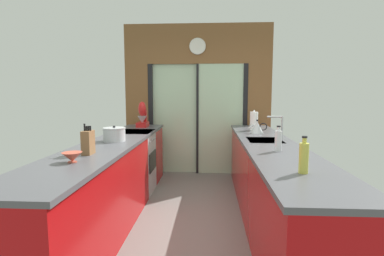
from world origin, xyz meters
name	(u,v)px	position (x,y,z in m)	size (l,w,h in m)	color
ground_plane	(191,211)	(0.00, 0.60, -0.01)	(5.04, 7.60, 0.02)	slate
back_wall_unit	(198,91)	(0.00, 2.40, 1.52)	(2.64, 0.12, 2.70)	brown
left_counter_run	(108,184)	(-0.91, 0.13, 0.47)	(0.62, 3.80, 0.92)	#AD0C0F
right_counter_run	(269,183)	(0.91, 0.30, 0.46)	(0.62, 3.80, 0.92)	#AD0C0F
sink_faucet	(280,124)	(1.06, 0.55, 1.11)	(0.19, 0.02, 0.29)	#B7BABC
oven_range	(133,162)	(-0.91, 1.25, 0.46)	(0.60, 0.60, 0.92)	#B7BABC
mixing_bowl	(72,157)	(-0.89, -0.73, 0.96)	(0.16, 0.16, 0.08)	#BC4C38
knife_block	(88,142)	(-0.89, -0.40, 1.03)	(0.08, 0.14, 0.28)	brown
stand_mixer	(143,117)	(-0.89, 1.83, 1.08)	(0.17, 0.27, 0.42)	red
stock_pot	(114,134)	(-0.89, 0.35, 1.00)	(0.26, 0.26, 0.18)	#B7BABC
kettle	(257,127)	(0.89, 1.16, 1.00)	(0.26, 0.18, 0.19)	#B7BABC
soap_bottle_near	(304,157)	(0.89, -0.95, 1.03)	(0.07, 0.07, 0.27)	#D1CC4C
soap_bottle_far	(278,140)	(0.89, -0.15, 1.03)	(0.07, 0.07, 0.25)	silver
paper_towel_roll	(254,121)	(0.89, 1.48, 1.06)	(0.14, 0.14, 0.31)	#B7BABC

